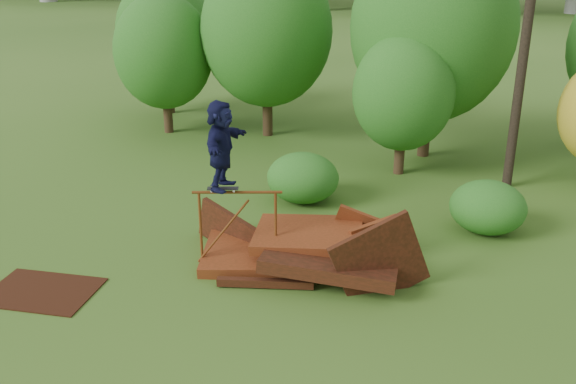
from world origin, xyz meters
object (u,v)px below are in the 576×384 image
(scrap_pile, at_px, (304,252))
(flat_plate, at_px, (42,291))
(utility_pole, at_px, (529,13))
(skater, at_px, (221,145))

(scrap_pile, xyz_separation_m, flat_plate, (-4.87, -2.88, -0.39))
(scrap_pile, distance_m, utility_pole, 9.44)
(skater, xyz_separation_m, utility_pole, (5.88, 7.55, 2.22))
(flat_plate, xyz_separation_m, utility_pole, (9.04, 9.92, 5.09))
(scrap_pile, relative_size, skater, 3.00)
(scrap_pile, distance_m, skater, 3.05)
(flat_plate, bearing_deg, skater, 36.77)
(skater, relative_size, utility_pole, 0.19)
(utility_pole, bearing_deg, scrap_pile, -120.66)
(skater, xyz_separation_m, flat_plate, (-3.17, -2.37, -2.87))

